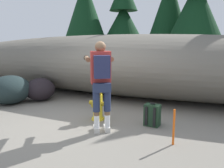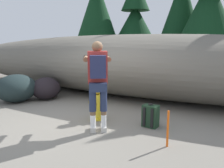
{
  "view_description": "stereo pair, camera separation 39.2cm",
  "coord_description": "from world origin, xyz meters",
  "px_view_note": "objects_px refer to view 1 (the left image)",
  "views": [
    {
      "loc": [
        2.53,
        -3.93,
        1.67
      ],
      "look_at": [
        0.44,
        0.7,
        0.75
      ],
      "focal_mm": 37.77,
      "sensor_mm": 36.0,
      "label": 1
    },
    {
      "loc": [
        2.88,
        -3.75,
        1.67
      ],
      "look_at": [
        0.44,
        0.7,
        0.75
      ],
      "focal_mm": 37.77,
      "sensor_mm": 36.0,
      "label": 2
    }
  ],
  "objects_px": {
    "fire_hydrant": "(98,105)",
    "boulder_mid": "(40,89)",
    "utility_worker": "(101,75)",
    "survey_stake": "(174,127)",
    "spare_backpack": "(152,115)",
    "boulder_large": "(10,90)"
  },
  "relations": [
    {
      "from": "fire_hydrant",
      "to": "spare_backpack",
      "type": "relative_size",
      "value": 1.52
    },
    {
      "from": "boulder_large",
      "to": "fire_hydrant",
      "type": "bearing_deg",
      "value": -4.23
    },
    {
      "from": "fire_hydrant",
      "to": "boulder_large",
      "type": "distance_m",
      "value": 2.79
    },
    {
      "from": "survey_stake",
      "to": "spare_backpack",
      "type": "bearing_deg",
      "value": 126.59
    },
    {
      "from": "utility_worker",
      "to": "boulder_mid",
      "type": "height_order",
      "value": "utility_worker"
    },
    {
      "from": "fire_hydrant",
      "to": "utility_worker",
      "type": "height_order",
      "value": "utility_worker"
    },
    {
      "from": "fire_hydrant",
      "to": "utility_worker",
      "type": "xyz_separation_m",
      "value": [
        0.34,
        -0.49,
        0.73
      ]
    },
    {
      "from": "boulder_mid",
      "to": "boulder_large",
      "type": "bearing_deg",
      "value": -128.64
    },
    {
      "from": "boulder_large",
      "to": "boulder_mid",
      "type": "xyz_separation_m",
      "value": [
        0.5,
        0.62,
        -0.06
      ]
    },
    {
      "from": "boulder_large",
      "to": "survey_stake",
      "type": "height_order",
      "value": "boulder_large"
    },
    {
      "from": "utility_worker",
      "to": "survey_stake",
      "type": "relative_size",
      "value": 2.79
    },
    {
      "from": "spare_backpack",
      "to": "boulder_large",
      "type": "bearing_deg",
      "value": 94.53
    },
    {
      "from": "utility_worker",
      "to": "survey_stake",
      "type": "bearing_deg",
      "value": -128.28
    },
    {
      "from": "utility_worker",
      "to": "boulder_mid",
      "type": "xyz_separation_m",
      "value": [
        -2.62,
        1.32,
        -0.73
      ]
    },
    {
      "from": "fire_hydrant",
      "to": "utility_worker",
      "type": "bearing_deg",
      "value": -55.83
    },
    {
      "from": "survey_stake",
      "to": "utility_worker",
      "type": "bearing_deg",
      "value": 175.61
    },
    {
      "from": "utility_worker",
      "to": "boulder_mid",
      "type": "bearing_deg",
      "value": 29.33
    },
    {
      "from": "fire_hydrant",
      "to": "boulder_mid",
      "type": "xyz_separation_m",
      "value": [
        -2.29,
        0.83,
        -0.01
      ]
    },
    {
      "from": "spare_backpack",
      "to": "boulder_large",
      "type": "distance_m",
      "value": 3.95
    },
    {
      "from": "utility_worker",
      "to": "boulder_large",
      "type": "relative_size",
      "value": 1.47
    },
    {
      "from": "fire_hydrant",
      "to": "spare_backpack",
      "type": "bearing_deg",
      "value": 6.62
    },
    {
      "from": "spare_backpack",
      "to": "boulder_mid",
      "type": "xyz_separation_m",
      "value": [
        -3.45,
        0.69,
        0.11
      ]
    }
  ]
}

